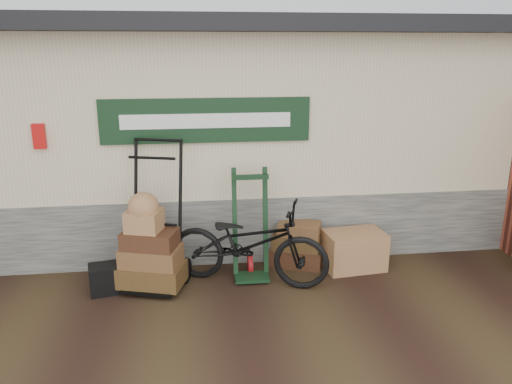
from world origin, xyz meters
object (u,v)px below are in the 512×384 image
black_trunk (104,279)px  bicycle (249,239)px  green_barrow (251,224)px  wicker_hamper (354,250)px  suitcase_stack (297,243)px  porter_trolley (155,213)px

black_trunk → bicycle: (1.74, 0.03, 0.41)m
green_barrow → wicker_hamper: bearing=3.8°
green_barrow → wicker_hamper: green_barrow is taller
black_trunk → suitcase_stack: bearing=11.4°
suitcase_stack → bicycle: size_ratio=0.34×
porter_trolley → suitcase_stack: porter_trolley is taller
suitcase_stack → wicker_hamper: size_ratio=0.89×
porter_trolley → wicker_hamper: 2.62m
porter_trolley → wicker_hamper: size_ratio=2.37×
suitcase_stack → wicker_hamper: suitcase_stack is taller
porter_trolley → bicycle: (1.11, -0.15, -0.33)m
green_barrow → bicycle: green_barrow is taller
wicker_hamper → bicycle: 1.49m
black_trunk → wicker_hamper: bearing=5.1°
green_barrow → suitcase_stack: 0.81m
suitcase_stack → wicker_hamper: 0.76m
bicycle → green_barrow: bearing=5.9°
suitcase_stack → wicker_hamper: (0.72, -0.21, -0.05)m
green_barrow → black_trunk: bearing=-171.9°
suitcase_stack → black_trunk: bearing=-168.6°
porter_trolley → suitcase_stack: size_ratio=2.66×
green_barrow → bicycle: size_ratio=0.70×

